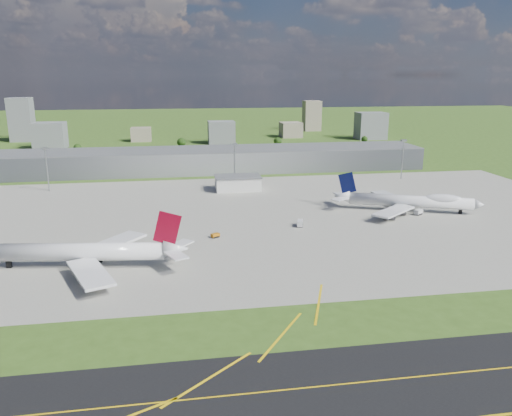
{
  "coord_description": "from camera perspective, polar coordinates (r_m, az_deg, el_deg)",
  "views": [
    {
      "loc": [
        -25.35,
        -187.03,
        66.15
      ],
      "look_at": [
        8.73,
        23.99,
        9.0
      ],
      "focal_mm": 35.0,
      "sensor_mm": 36.0,
      "label": 1
    }
  ],
  "objects": [
    {
      "name": "mast_east",
      "position": [
        338.66,
        16.45,
        6.14
      ],
      "size": [
        3.5,
        2.0,
        25.9
      ],
      "color": "gray",
      "rests_on": "ground"
    },
    {
      "name": "bldg_tall_w",
      "position": [
        570.18,
        -25.22,
        9.13
      ],
      "size": [
        22.0,
        20.0,
        44.0
      ],
      "primitive_type": "cube",
      "color": "slate",
      "rests_on": "ground"
    },
    {
      "name": "terminal",
      "position": [
        357.78,
        -5.01,
        5.48
      ],
      "size": [
        300.0,
        42.0,
        15.0
      ],
      "primitive_type": "cube",
      "color": "gray",
      "rests_on": "ground"
    },
    {
      "name": "ops_building",
      "position": [
        295.8,
        -2.11,
        2.83
      ],
      "size": [
        26.0,
        16.0,
        8.0
      ],
      "primitive_type": "cube",
      "color": "silver",
      "rests_on": "ground"
    },
    {
      "name": "van_white_near",
      "position": [
        225.79,
        5.06,
        -1.76
      ],
      "size": [
        3.81,
        5.91,
        2.75
      ],
      "rotation": [
        0.0,
        0.0,
        1.29
      ],
      "color": "silver",
      "rests_on": "ground"
    },
    {
      "name": "ground",
      "position": [
        344.39,
        -4.79,
        3.84
      ],
      "size": [
        1400.0,
        1400.0,
        0.0
      ],
      "primitive_type": "plane",
      "color": "#37561A",
      "rests_on": "ground"
    },
    {
      "name": "airliner_blue_quad",
      "position": [
        260.1,
        17.2,
        0.75
      ],
      "size": [
        69.29,
        52.82,
        18.88
      ],
      "rotation": [
        0.0,
        0.0,
        -0.37
      ],
      "color": "white",
      "rests_on": "ground"
    },
    {
      "name": "mast_center",
      "position": [
        307.92,
        -2.48,
        5.9
      ],
      "size": [
        3.5,
        2.0,
        25.9
      ],
      "color": "gray",
      "rests_on": "ground"
    },
    {
      "name": "tree_c",
      "position": [
        470.93,
        -8.52,
        7.45
      ],
      "size": [
        8.1,
        8.1,
        9.9
      ],
      "color": "#382314",
      "rests_on": "ground"
    },
    {
      "name": "apron",
      "position": [
        239.08,
        -0.31,
        -1.08
      ],
      "size": [
        360.0,
        190.0,
        0.08
      ],
      "primitive_type": "cube",
      "color": "gray",
      "rests_on": "ground"
    },
    {
      "name": "bldg_w",
      "position": [
        503.26,
        -22.5,
        7.67
      ],
      "size": [
        28.0,
        22.0,
        24.0
      ],
      "primitive_type": "cube",
      "color": "slate",
      "rests_on": "ground"
    },
    {
      "name": "bldg_tall_e",
      "position": [
        621.37,
        6.39,
        10.43
      ],
      "size": [
        20.0,
        18.0,
        36.0
      ],
      "primitive_type": "cube",
      "color": "gray",
      "rests_on": "ground"
    },
    {
      "name": "bldg_cw",
      "position": [
        531.46,
        -12.99,
        8.2
      ],
      "size": [
        20.0,
        18.0,
        14.0
      ],
      "primitive_type": "cube",
      "color": "gray",
      "rests_on": "ground"
    },
    {
      "name": "tug_yellow",
      "position": [
        210.23,
        -4.67,
        -3.16
      ],
      "size": [
        4.01,
        3.47,
        1.74
      ],
      "rotation": [
        0.0,
        0.0,
        0.53
      ],
      "color": "#C66E0B",
      "rests_on": "ground"
    },
    {
      "name": "tree_w",
      "position": [
        463.95,
        -19.73,
        6.5
      ],
      "size": [
        6.75,
        6.75,
        8.25
      ],
      "color": "#382314",
      "rests_on": "ground"
    },
    {
      "name": "mast_west",
      "position": [
        314.86,
        -22.86,
        4.94
      ],
      "size": [
        3.5,
        2.0,
        25.9
      ],
      "color": "gray",
      "rests_on": "ground"
    },
    {
      "name": "airliner_red_twin",
      "position": [
        186.63,
        -18.94,
        -4.84
      ],
      "size": [
        75.1,
        58.07,
        20.62
      ],
      "rotation": [
        0.0,
        0.0,
        3.01
      ],
      "color": "white",
      "rests_on": "ground"
    },
    {
      "name": "van_white_far",
      "position": [
        255.93,
        18.08,
        -0.47
      ],
      "size": [
        5.38,
        4.76,
        2.55
      ],
      "rotation": [
        0.0,
        0.0,
        0.62
      ],
      "color": "silver",
      "rests_on": "ground"
    },
    {
      "name": "bldg_e",
      "position": [
        549.51,
        12.98,
        9.15
      ],
      "size": [
        30.0,
        22.0,
        28.0
      ],
      "primitive_type": "cube",
      "color": "slate",
      "rests_on": "ground"
    },
    {
      "name": "bldg_ce",
      "position": [
        554.52,
        3.99,
        8.91
      ],
      "size": [
        22.0,
        24.0,
        16.0
      ],
      "primitive_type": "cube",
      "color": "gray",
      "rests_on": "ground"
    },
    {
      "name": "tree_far_e",
      "position": [
        510.84,
        12.29,
        7.7
      ],
      "size": [
        6.3,
        6.3,
        7.7
      ],
      "color": "#382314",
      "rests_on": "ground"
    },
    {
      "name": "bldg_c",
      "position": [
        502.13,
        -3.98,
        8.63
      ],
      "size": [
        26.0,
        20.0,
        22.0
      ],
      "primitive_type": "cube",
      "color": "slate",
      "rests_on": "ground"
    },
    {
      "name": "tree_e",
      "position": [
        475.64,
        2.49,
        7.63
      ],
      "size": [
        7.65,
        7.65,
        9.35
      ],
      "color": "#382314",
      "rests_on": "ground"
    }
  ]
}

